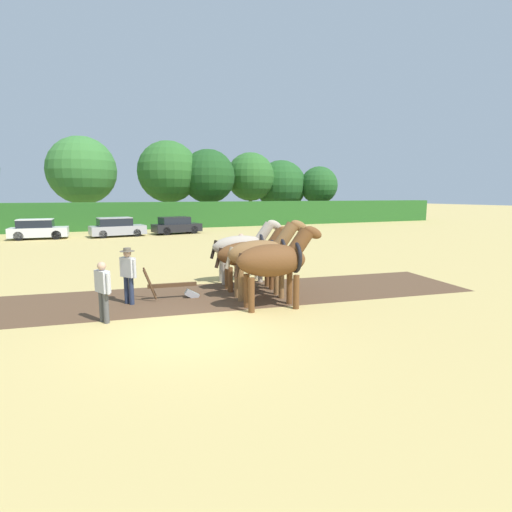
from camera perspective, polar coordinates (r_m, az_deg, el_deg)
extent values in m
plane|color=tan|center=(10.00, -9.10, -10.59)|extent=(240.00, 240.00, 0.00)
cube|color=brown|center=(13.07, -13.89, -6.09)|extent=(21.47, 6.28, 0.01)
cube|color=#286023|center=(40.33, -20.03, 5.37)|extent=(77.42, 1.95, 2.59)
cylinder|color=brown|center=(46.95, -23.34, 6.38)|extent=(0.44, 0.44, 3.89)
sphere|color=#387533|center=(47.00, -23.63, 11.13)|extent=(7.14, 7.14, 7.14)
cylinder|color=#4C3823|center=(46.59, -12.27, 6.92)|extent=(0.44, 0.44, 3.97)
sphere|color=#2D6628|center=(46.64, -12.42, 11.67)|extent=(6.83, 6.83, 6.83)
cylinder|color=#4C3823|center=(46.70, -6.76, 6.91)|extent=(0.44, 0.44, 3.71)
sphere|color=#1E4C1E|center=(46.73, -6.83, 11.24)|extent=(6.10, 6.10, 6.10)
cylinder|color=#4C3823|center=(49.76, -0.79, 7.17)|extent=(0.44, 0.44, 3.87)
sphere|color=#2D6628|center=(49.79, -0.80, 11.25)|extent=(5.86, 5.86, 5.86)
cylinder|color=#4C3823|center=(52.36, 3.56, 6.58)|extent=(0.44, 0.44, 2.69)
sphere|color=#235623|center=(52.33, 3.59, 10.00)|extent=(6.46, 6.46, 6.46)
cylinder|color=#423323|center=(52.26, 8.90, 6.77)|extent=(0.44, 0.44, 3.20)
sphere|color=#235623|center=(52.25, 8.98, 9.95)|extent=(4.75, 4.75, 4.75)
ellipsoid|color=brown|center=(11.51, 2.21, -0.63)|extent=(2.18, 1.24, 0.94)
cylinder|color=brown|center=(12.17, 4.80, -4.56)|extent=(0.18, 0.18, 0.99)
cylinder|color=brown|center=(11.67, 5.76, -5.15)|extent=(0.18, 0.18, 0.99)
cylinder|color=brown|center=(11.77, -1.36, -4.99)|extent=(0.18, 0.18, 0.99)
cylinder|color=brown|center=(11.26, -0.65, -5.63)|extent=(0.18, 0.18, 0.99)
cylinder|color=brown|center=(11.75, 6.31, 1.92)|extent=(0.86, 0.54, 0.89)
ellipsoid|color=brown|center=(11.87, 8.11, 3.34)|extent=(0.71, 0.34, 0.54)
cube|color=black|center=(11.79, 7.12, 2.92)|extent=(0.41, 0.13, 0.54)
cylinder|color=black|center=(11.27, -2.55, -1.35)|extent=(0.31, 0.16, 0.71)
torus|color=black|center=(11.75, 5.57, -0.11)|extent=(0.23, 0.96, 0.95)
ellipsoid|color=brown|center=(12.68, 0.47, 0.33)|extent=(2.15, 1.16, 0.87)
cylinder|color=brown|center=(13.27, 2.93, -3.30)|extent=(0.18, 0.18, 1.05)
cylinder|color=brown|center=(12.81, 3.66, -3.75)|extent=(0.18, 0.18, 1.05)
cylinder|color=brown|center=(12.91, -2.71, -3.64)|extent=(0.18, 0.18, 1.05)
cylinder|color=brown|center=(12.43, -2.17, -4.12)|extent=(0.18, 0.18, 1.05)
cylinder|color=brown|center=(12.88, 4.21, 2.80)|extent=(0.89, 0.51, 0.97)
ellipsoid|color=brown|center=(13.02, 6.14, 4.29)|extent=(0.71, 0.34, 0.54)
cube|color=gray|center=(12.94, 5.07, 3.63)|extent=(0.47, 0.14, 0.62)
cylinder|color=gray|center=(12.45, -3.85, -0.27)|extent=(0.31, 0.16, 0.71)
torus|color=black|center=(12.89, 3.54, 0.75)|extent=(0.22, 0.89, 0.88)
ellipsoid|color=brown|center=(13.88, -0.98, 0.29)|extent=(2.37, 1.19, 0.87)
cylinder|color=brown|center=(14.46, 1.60, -2.67)|extent=(0.18, 0.18, 0.86)
cylinder|color=brown|center=(13.99, 2.22, -3.06)|extent=(0.18, 0.18, 0.86)
cylinder|color=brown|center=(14.10, -4.14, -2.99)|extent=(0.18, 0.18, 0.86)
cylinder|color=brown|center=(13.61, -3.70, -3.41)|extent=(0.18, 0.18, 0.86)
cylinder|color=brown|center=(14.10, 2.81, 2.33)|extent=(0.81, 0.51, 0.85)
ellipsoid|color=brown|center=(14.20, 4.30, 3.48)|extent=(0.71, 0.34, 0.54)
cube|color=black|center=(14.14, 3.48, 3.10)|extent=(0.40, 0.13, 0.53)
cylinder|color=black|center=(13.66, -5.35, -0.28)|extent=(0.31, 0.16, 0.71)
torus|color=black|center=(14.09, 2.14, 0.69)|extent=(0.22, 0.90, 0.89)
ellipsoid|color=#B2A38E|center=(15.05, -2.20, 1.41)|extent=(2.25, 1.12, 0.81)
cylinder|color=#B2A38E|center=(15.59, 0.12, -1.56)|extent=(0.18, 0.18, 1.01)
cylinder|color=#B2A38E|center=(15.14, 0.61, -1.86)|extent=(0.18, 0.18, 1.01)
cylinder|color=#B2A38E|center=(15.26, -4.96, -1.81)|extent=(0.18, 0.18, 1.01)
cylinder|color=#B2A38E|center=(14.81, -4.61, -2.13)|extent=(0.18, 0.18, 1.01)
cylinder|color=#B2A38E|center=(15.24, 1.15, 3.32)|extent=(0.82, 0.48, 0.88)
ellipsoid|color=#B2A38E|center=(15.34, 2.64, 4.46)|extent=(0.71, 0.34, 0.54)
cube|color=black|center=(15.28, 1.81, 3.98)|extent=(0.43, 0.13, 0.56)
cylinder|color=black|center=(14.85, -6.05, 0.94)|extent=(0.31, 0.16, 0.71)
torus|color=black|center=(15.24, 0.56, 1.75)|extent=(0.21, 0.84, 0.84)
cube|color=#4C331E|center=(12.99, -11.87, -4.08)|extent=(1.53, 0.29, 0.12)
cube|color=#939399|center=(13.12, -9.14, -5.44)|extent=(0.50, 0.26, 0.39)
cylinder|color=#4C331E|center=(13.13, -14.96, -3.60)|extent=(0.40, 0.11, 0.96)
cylinder|color=#4C331E|center=(12.74, -14.92, -3.98)|extent=(0.40, 0.11, 0.96)
cylinder|color=#28334C|center=(12.81, -18.01, -4.64)|extent=(0.14, 0.14, 0.84)
cylinder|color=#28334C|center=(12.64, -17.35, -4.78)|extent=(0.14, 0.14, 0.84)
cube|color=silver|center=(12.58, -17.83, -1.53)|extent=(0.45, 0.52, 0.60)
sphere|color=tan|center=(12.52, -17.92, 0.35)|extent=(0.23, 0.23, 0.23)
cylinder|color=silver|center=(12.80, -18.68, -1.50)|extent=(0.09, 0.09, 0.56)
cylinder|color=silver|center=(12.37, -16.95, -1.76)|extent=(0.09, 0.09, 0.56)
cylinder|color=#665B4C|center=(12.51, -17.94, 0.66)|extent=(0.43, 0.43, 0.02)
cylinder|color=#665B4C|center=(12.50, -17.95, 0.89)|extent=(0.22, 0.22, 0.10)
cylinder|color=#4C4C4C|center=(16.75, -2.04, -1.10)|extent=(0.14, 0.14, 0.86)
cylinder|color=#4C4C4C|center=(16.53, -2.19, -1.24)|extent=(0.14, 0.14, 0.86)
cube|color=tan|center=(16.53, -2.13, 1.34)|extent=(0.44, 0.53, 0.61)
sphere|color=tan|center=(16.48, -2.14, 2.81)|extent=(0.23, 0.23, 0.23)
cylinder|color=tan|center=(16.82, -1.94, 1.39)|extent=(0.09, 0.09, 0.57)
cylinder|color=tan|center=(16.24, -2.33, 1.13)|extent=(0.09, 0.09, 0.57)
cylinder|color=#4C4C4C|center=(11.24, -21.15, -6.75)|extent=(0.14, 0.14, 0.81)
cylinder|color=#4C4C4C|center=(11.05, -20.63, -6.97)|extent=(0.14, 0.14, 0.81)
cube|color=#B7B7BC|center=(10.99, -21.09, -3.39)|extent=(0.38, 0.51, 0.57)
sphere|color=tan|center=(10.91, -21.20, -1.34)|extent=(0.22, 0.22, 0.22)
cylinder|color=#B7B7BC|center=(11.24, -21.75, -3.29)|extent=(0.09, 0.09, 0.54)
cylinder|color=#B7B7BC|center=(10.75, -20.38, -3.74)|extent=(0.09, 0.09, 0.54)
cube|color=silver|center=(34.18, -28.57, 3.04)|extent=(4.06, 1.98, 0.69)
cube|color=black|center=(34.16, -28.98, 4.06)|extent=(2.46, 1.73, 0.57)
cube|color=silver|center=(34.15, -29.02, 4.59)|extent=(2.46, 1.73, 0.06)
cylinder|color=black|center=(34.83, -26.36, 2.95)|extent=(0.68, 0.25, 0.67)
cylinder|color=black|center=(33.26, -26.62, 2.71)|extent=(0.68, 0.25, 0.67)
cylinder|color=black|center=(35.17, -30.36, 2.71)|extent=(0.68, 0.25, 0.67)
cylinder|color=black|center=(33.62, -30.81, 2.45)|extent=(0.68, 0.25, 0.67)
cube|color=#9E9EA8|center=(33.71, -19.14, 3.53)|extent=(4.37, 2.38, 0.70)
cube|color=black|center=(33.63, -19.55, 4.60)|extent=(2.70, 1.98, 0.59)
cube|color=#9E9EA8|center=(33.61, -19.57, 5.16)|extent=(2.70, 1.98, 0.06)
cylinder|color=black|center=(34.80, -17.32, 3.41)|extent=(0.63, 0.30, 0.61)
cylinder|color=black|center=(33.23, -16.66, 3.21)|extent=(0.63, 0.30, 0.61)
cylinder|color=black|center=(34.29, -21.52, 3.13)|extent=(0.63, 0.30, 0.61)
cylinder|color=black|center=(32.70, -21.04, 2.91)|extent=(0.63, 0.30, 0.61)
cube|color=black|center=(34.78, -11.23, 3.99)|extent=(4.24, 2.40, 0.66)
cube|color=black|center=(34.67, -11.57, 4.95)|extent=(2.64, 1.94, 0.53)
cube|color=black|center=(34.65, -11.58, 5.44)|extent=(2.64, 1.94, 0.06)
cylinder|color=black|center=(35.96, -9.85, 3.89)|extent=(0.70, 0.34, 0.67)
cylinder|color=black|center=(34.62, -8.86, 3.73)|extent=(0.70, 0.34, 0.67)
cylinder|color=black|center=(35.04, -13.56, 3.65)|extent=(0.70, 0.34, 0.67)
cylinder|color=black|center=(33.66, -12.69, 3.48)|extent=(0.70, 0.34, 0.67)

